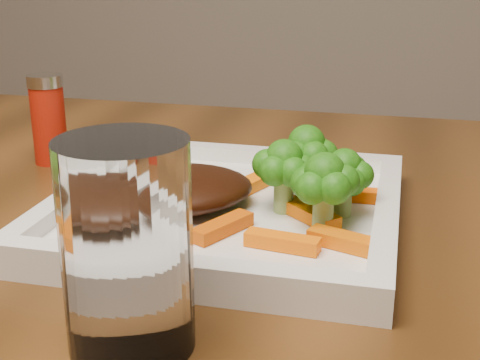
% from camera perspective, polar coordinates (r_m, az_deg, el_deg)
% --- Properties ---
extents(plate, '(0.27, 0.27, 0.01)m').
position_cam_1_polar(plate, '(0.55, -1.02, -3.00)').
color(plate, white).
rests_on(plate, dining_table).
extents(steak, '(0.16, 0.15, 0.03)m').
position_cam_1_polar(steak, '(0.54, -5.80, -0.77)').
color(steak, black).
rests_on(steak, plate).
extents(broccoli_0, '(0.08, 0.08, 0.07)m').
position_cam_1_polar(broccoli_0, '(0.56, 5.66, 1.95)').
color(broccoli_0, '#407914').
rests_on(broccoli_0, plate).
extents(broccoli_1, '(0.06, 0.06, 0.06)m').
position_cam_1_polar(broccoli_1, '(0.52, 8.86, 0.30)').
color(broccoli_1, '#337914').
rests_on(broccoli_1, plate).
extents(broccoli_2, '(0.06, 0.06, 0.06)m').
position_cam_1_polar(broccoli_2, '(0.49, 7.17, -1.10)').
color(broccoli_2, '#1D6010').
rests_on(broccoli_2, plate).
extents(broccoli_3, '(0.07, 0.07, 0.06)m').
position_cam_1_polar(broccoli_3, '(0.53, 3.76, 0.46)').
color(broccoli_3, '#0F5B0F').
rests_on(broccoli_3, plate).
extents(carrot_0, '(0.05, 0.02, 0.01)m').
position_cam_1_polar(carrot_0, '(0.47, 3.63, -5.28)').
color(carrot_0, '#FF6B04').
rests_on(carrot_0, plate).
extents(carrot_1, '(0.06, 0.03, 0.01)m').
position_cam_1_polar(carrot_1, '(0.47, 9.24, -5.24)').
color(carrot_1, '#E36303').
rests_on(carrot_1, plate).
extents(carrot_2, '(0.04, 0.06, 0.01)m').
position_cam_1_polar(carrot_2, '(0.49, -1.51, -4.04)').
color(carrot_2, '#CB4C03').
rests_on(carrot_2, plate).
extents(carrot_3, '(0.05, 0.02, 0.01)m').
position_cam_1_polar(carrot_3, '(0.56, 10.22, -1.27)').
color(carrot_3, '#FE5C04').
rests_on(carrot_3, plate).
extents(carrot_4, '(0.04, 0.06, 0.01)m').
position_cam_1_polar(carrot_4, '(0.59, 1.65, 0.01)').
color(carrot_4, '#FF6F04').
rests_on(carrot_4, plate).
extents(carrot_5, '(0.05, 0.05, 0.01)m').
position_cam_1_polar(carrot_5, '(0.52, 5.89, -2.84)').
color(carrot_5, '#FF6F04').
rests_on(carrot_5, plate).
extents(spice_shaker, '(0.05, 0.05, 0.09)m').
position_cam_1_polar(spice_shaker, '(0.71, -16.03, 4.99)').
color(spice_shaker, '#A21809').
rests_on(spice_shaker, dining_table).
extents(drinking_glass, '(0.09, 0.09, 0.12)m').
position_cam_1_polar(drinking_glass, '(0.36, -9.60, -5.71)').
color(drinking_glass, silver).
rests_on(drinking_glass, dining_table).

